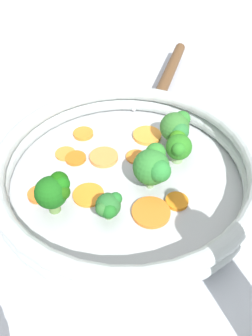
{
  "coord_description": "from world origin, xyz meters",
  "views": [
    {
      "loc": [
        -0.3,
        0.03,
        0.32
      ],
      "look_at": [
        0.0,
        0.0,
        0.03
      ],
      "focal_mm": 35.0,
      "sensor_mm": 36.0,
      "label": 1
    }
  ],
  "objects_px": {
    "broccoli_floret_1": "(108,206)",
    "carrot_slice_5": "(147,135)",
    "broccoli_floret_0": "(179,146)",
    "broccoli_floret_4": "(176,127)",
    "carrot_slice_1": "(39,194)",
    "carrot_slice_4": "(151,212)",
    "carrot_slice_9": "(104,157)",
    "skillet": "(126,180)",
    "carrot_slice_8": "(83,134)",
    "carrot_slice_2": "(88,195)",
    "carrot_slice_0": "(76,158)",
    "broccoli_floret_3": "(153,166)",
    "carrot_slice_6": "(177,201)",
    "carrot_slice_3": "(136,157)",
    "broccoli_floret_2": "(54,191)",
    "carrot_slice_7": "(65,154)"
  },
  "relations": [
    {
      "from": "carrot_slice_5",
      "to": "carrot_slice_6",
      "type": "height_order",
      "value": "same"
    },
    {
      "from": "carrot_slice_1",
      "to": "carrot_slice_9",
      "type": "relative_size",
      "value": 0.7
    },
    {
      "from": "carrot_slice_3",
      "to": "broccoli_floret_3",
      "type": "relative_size",
      "value": 0.51
    },
    {
      "from": "carrot_slice_0",
      "to": "broccoli_floret_3",
      "type": "height_order",
      "value": "broccoli_floret_3"
    },
    {
      "from": "broccoli_floret_4",
      "to": "carrot_slice_4",
      "type": "bearing_deg",
      "value": 156.58
    },
    {
      "from": "carrot_slice_9",
      "to": "carrot_slice_8",
      "type": "bearing_deg",
      "value": 26.56
    },
    {
      "from": "broccoli_floret_2",
      "to": "broccoli_floret_3",
      "type": "relative_size",
      "value": 0.9
    },
    {
      "from": "broccoli_floret_0",
      "to": "broccoli_floret_4",
      "type": "distance_m",
      "value": 0.04
    },
    {
      "from": "carrot_slice_6",
      "to": "carrot_slice_7",
      "type": "bearing_deg",
      "value": 53.41
    },
    {
      "from": "skillet",
      "to": "broccoli_floret_0",
      "type": "xyz_separation_m",
      "value": [
        0.02,
        -0.07,
        0.03
      ]
    },
    {
      "from": "carrot_slice_0",
      "to": "carrot_slice_8",
      "type": "height_order",
      "value": "carrot_slice_8"
    },
    {
      "from": "carrot_slice_0",
      "to": "carrot_slice_4",
      "type": "height_order",
      "value": "same"
    },
    {
      "from": "broccoli_floret_2",
      "to": "carrot_slice_1",
      "type": "bearing_deg",
      "value": 46.59
    },
    {
      "from": "carrot_slice_5",
      "to": "broccoli_floret_0",
      "type": "distance_m",
      "value": 0.07
    },
    {
      "from": "carrot_slice_4",
      "to": "broccoli_floret_4",
      "type": "height_order",
      "value": "broccoli_floret_4"
    },
    {
      "from": "broccoli_floret_2",
      "to": "carrot_slice_2",
      "type": "bearing_deg",
      "value": -65.32
    },
    {
      "from": "carrot_slice_0",
      "to": "carrot_slice_9",
      "type": "xyz_separation_m",
      "value": [
        -0.0,
        -0.04,
        0.0
      ]
    },
    {
      "from": "carrot_slice_8",
      "to": "broccoli_floret_4",
      "type": "relative_size",
      "value": 0.59
    },
    {
      "from": "broccoli_floret_4",
      "to": "broccoli_floret_3",
      "type": "bearing_deg",
      "value": 150.07
    },
    {
      "from": "carrot_slice_3",
      "to": "carrot_slice_8",
      "type": "bearing_deg",
      "value": 51.41
    },
    {
      "from": "skillet",
      "to": "carrot_slice_5",
      "type": "relative_size",
      "value": 7.46
    },
    {
      "from": "carrot_slice_9",
      "to": "broccoli_floret_3",
      "type": "relative_size",
      "value": 0.71
    },
    {
      "from": "skillet",
      "to": "carrot_slice_6",
      "type": "height_order",
      "value": "carrot_slice_6"
    },
    {
      "from": "carrot_slice_2",
      "to": "carrot_slice_4",
      "type": "height_order",
      "value": "same"
    },
    {
      "from": "skillet",
      "to": "carrot_slice_1",
      "type": "height_order",
      "value": "carrot_slice_1"
    },
    {
      "from": "carrot_slice_8",
      "to": "broccoli_floret_1",
      "type": "bearing_deg",
      "value": -169.67
    },
    {
      "from": "carrot_slice_2",
      "to": "carrot_slice_6",
      "type": "xyz_separation_m",
      "value": [
        -0.02,
        -0.11,
        0.0
      ]
    },
    {
      "from": "carrot_slice_0",
      "to": "carrot_slice_7",
      "type": "xyz_separation_m",
      "value": [
        0.01,
        0.01,
        -0.0
      ]
    },
    {
      "from": "carrot_slice_0",
      "to": "carrot_slice_7",
      "type": "bearing_deg",
      "value": 51.85
    },
    {
      "from": "broccoli_floret_3",
      "to": "broccoli_floret_4",
      "type": "relative_size",
      "value": 1.11
    },
    {
      "from": "carrot_slice_9",
      "to": "broccoli_floret_4",
      "type": "xyz_separation_m",
      "value": [
        0.02,
        -0.1,
        0.03
      ]
    },
    {
      "from": "broccoli_floret_1",
      "to": "carrot_slice_5",
      "type": "bearing_deg",
      "value": -24.45
    },
    {
      "from": "carrot_slice_5",
      "to": "carrot_slice_6",
      "type": "relative_size",
      "value": 1.52
    },
    {
      "from": "carrot_slice_1",
      "to": "broccoli_floret_4",
      "type": "height_order",
      "value": "broccoli_floret_4"
    },
    {
      "from": "carrot_slice_7",
      "to": "carrot_slice_9",
      "type": "height_order",
      "value": "carrot_slice_9"
    },
    {
      "from": "carrot_slice_1",
      "to": "carrot_slice_4",
      "type": "relative_size",
      "value": 0.61
    },
    {
      "from": "carrot_slice_1",
      "to": "carrot_slice_8",
      "type": "distance_m",
      "value": 0.13
    },
    {
      "from": "skillet",
      "to": "carrot_slice_0",
      "type": "bearing_deg",
      "value": 59.14
    },
    {
      "from": "carrot_slice_0",
      "to": "broccoli_floret_2",
      "type": "relative_size",
      "value": 0.57
    },
    {
      "from": "carrot_slice_6",
      "to": "skillet",
      "type": "bearing_deg",
      "value": 48.01
    },
    {
      "from": "carrot_slice_4",
      "to": "broccoli_floret_0",
      "type": "relative_size",
      "value": 1.03
    },
    {
      "from": "broccoli_floret_2",
      "to": "broccoli_floret_3",
      "type": "distance_m",
      "value": 0.12
    },
    {
      "from": "skillet",
      "to": "broccoli_floret_1",
      "type": "height_order",
      "value": "broccoli_floret_1"
    },
    {
      "from": "carrot_slice_1",
      "to": "broccoli_floret_3",
      "type": "xyz_separation_m",
      "value": [
        0.0,
        -0.14,
        0.03
      ]
    },
    {
      "from": "broccoli_floret_0",
      "to": "carrot_slice_2",
      "type": "bearing_deg",
      "value": 113.73
    },
    {
      "from": "broccoli_floret_1",
      "to": "broccoli_floret_2",
      "type": "bearing_deg",
      "value": 72.13
    },
    {
      "from": "skillet",
      "to": "broccoli_floret_3",
      "type": "xyz_separation_m",
      "value": [
        -0.02,
        -0.03,
        0.04
      ]
    },
    {
      "from": "carrot_slice_0",
      "to": "carrot_slice_5",
      "type": "height_order",
      "value": "carrot_slice_5"
    },
    {
      "from": "carrot_slice_0",
      "to": "broccoli_floret_0",
      "type": "distance_m",
      "value": 0.14
    },
    {
      "from": "broccoli_floret_0",
      "to": "carrot_slice_1",
      "type": "bearing_deg",
      "value": 104.66
    }
  ]
}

